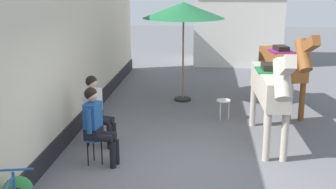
{
  "coord_description": "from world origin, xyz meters",
  "views": [
    {
      "loc": [
        0.34,
        -6.79,
        3.2
      ],
      "look_at": [
        -0.4,
        1.2,
        1.05
      ],
      "focal_mm": 47.07,
      "sensor_mm": 36.0,
      "label": 1
    }
  ],
  "objects": [
    {
      "name": "ground_plane",
      "position": [
        0.0,
        3.0,
        0.0
      ],
      "size": [
        40.0,
        40.0,
        0.0
      ],
      "primitive_type": "plane",
      "color": "slate"
    },
    {
      "name": "pub_facade_wall",
      "position": [
        -2.55,
        1.5,
        1.54
      ],
      "size": [
        0.34,
        14.0,
        3.4
      ],
      "color": "beige",
      "rests_on": "ground_plane"
    },
    {
      "name": "distant_cottage",
      "position": [
        1.4,
        10.24,
        1.8
      ],
      "size": [
        3.4,
        2.6,
        3.5
      ],
      "color": "silver",
      "rests_on": "ground_plane"
    },
    {
      "name": "seated_visitor_near",
      "position": [
        -1.55,
        0.27,
        0.78
      ],
      "size": [
        0.61,
        0.48,
        1.39
      ],
      "color": "#194C99",
      "rests_on": "ground_plane"
    },
    {
      "name": "seated_visitor_far",
      "position": [
        -1.78,
        1.15,
        0.78
      ],
      "size": [
        0.61,
        0.48,
        1.39
      ],
      "color": "#194C99",
      "rests_on": "ground_plane"
    },
    {
      "name": "saddled_horse_near",
      "position": [
        1.54,
        1.55,
        1.16
      ],
      "size": [
        0.52,
        3.0,
        2.06
      ],
      "color": "#B2A899",
      "rests_on": "ground_plane"
    },
    {
      "name": "saddled_horse_far",
      "position": [
        2.16,
        3.91,
        1.16
      ],
      "size": [
        0.92,
        2.96,
        2.06
      ],
      "color": "brown",
      "rests_on": "ground_plane"
    },
    {
      "name": "cafe_parasol",
      "position": [
        -0.32,
        4.55,
        2.36
      ],
      "size": [
        2.1,
        2.1,
        2.58
      ],
      "color": "black",
      "rests_on": "ground_plane"
    },
    {
      "name": "spare_stool_white",
      "position": [
        0.71,
        3.04,
        0.4
      ],
      "size": [
        0.32,
        0.32,
        0.46
      ],
      "color": "white",
      "rests_on": "ground_plane"
    },
    {
      "name": "satchel_bag",
      "position": [
        -2.03,
        1.86,
        0.1
      ],
      "size": [
        0.3,
        0.17,
        0.2
      ],
      "primitive_type": "cube",
      "rotation": [
        0.0,
        0.0,
        6.09
      ],
      "color": "maroon",
      "rests_on": "ground_plane"
    }
  ]
}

